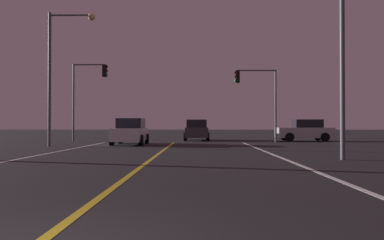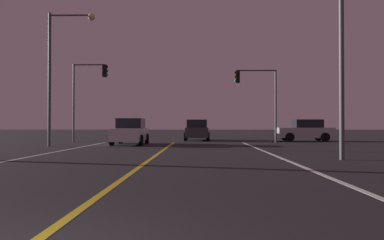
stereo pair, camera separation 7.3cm
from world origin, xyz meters
The scene contains 9 objects.
lane_edge_right centered at (4.98, 9.36, 0.00)m, with size 0.16×30.72×0.01m, color silver.
lane_center_divider centered at (0.00, 9.36, 0.00)m, with size 0.16×30.72×0.01m, color gold.
car_ahead_far centered at (1.64, 28.74, 0.82)m, with size 2.02×4.30×1.70m.
car_crossing_side centered at (10.18, 27.53, 0.82)m, with size 4.30×2.02×1.70m.
car_oncoming centered at (-2.64, 21.94, 0.82)m, with size 2.02×4.30×1.70m.
traffic_light_near_right centered at (5.96, 25.22, 3.95)m, with size 3.10×0.36×5.31m.
traffic_light_near_left centered at (-6.25, 25.22, 4.23)m, with size 2.62×0.36×5.76m.
street_lamp_right_near centered at (6.47, 11.08, 5.35)m, with size 2.61×0.44×8.43m.
street_lamp_left_mid centered at (-6.39, 19.60, 5.09)m, with size 2.80×0.44×7.94m.
Camera 1 is at (1.72, -3.30, 1.29)m, focal length 36.48 mm.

